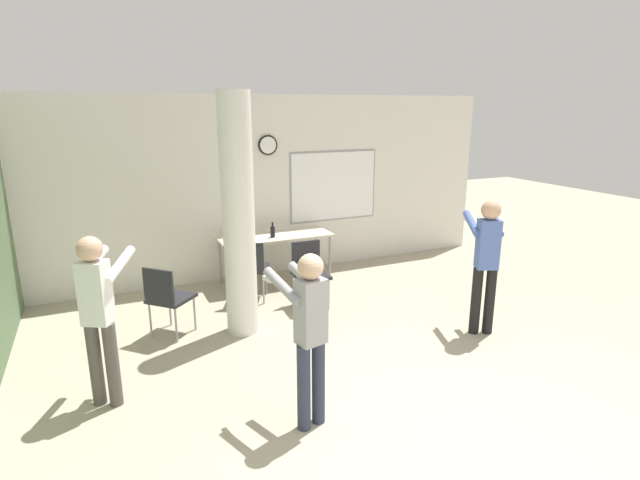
{
  "coord_description": "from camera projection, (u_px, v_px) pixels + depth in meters",
  "views": [
    {
      "loc": [
        -2.39,
        -2.37,
        2.63
      ],
      "look_at": [
        -0.19,
        2.48,
        1.19
      ],
      "focal_mm": 28.0,
      "sensor_mm": 36.0,
      "label": 1
    }
  ],
  "objects": [
    {
      "name": "ground_plane",
      "position": [
        480.0,
        470.0,
        3.72
      ],
      "size": [
        24.0,
        24.0,
        0.0
      ],
      "primitive_type": "plane",
      "color": "#ADA389"
    },
    {
      "name": "person_playing_front",
      "position": [
        309.0,
        327.0,
        4.04
      ],
      "size": [
        0.43,
        0.6,
        1.52
      ],
      "color": "#2D3347",
      "rests_on": "ground_plane"
    },
    {
      "name": "support_pillar",
      "position": [
        238.0,
        218.0,
        5.67
      ],
      "size": [
        0.37,
        0.37,
        2.8
      ],
      "color": "silver",
      "rests_on": "ground_plane"
    },
    {
      "name": "chair_near_pillar",
      "position": [
        167.0,
        295.0,
        5.76
      ],
      "size": [
        0.62,
        0.62,
        0.87
      ],
      "color": "#232328",
      "rests_on": "ground_plane"
    },
    {
      "name": "chair_table_left",
      "position": [
        251.0,
        266.0,
        6.83
      ],
      "size": [
        0.58,
        0.58,
        0.87
      ],
      "color": "#232328",
      "rests_on": "ground_plane"
    },
    {
      "name": "waste_bin",
      "position": [
        309.0,
        279.0,
        7.34
      ],
      "size": [
        0.28,
        0.28,
        0.32
      ],
      "color": "#38383D",
      "rests_on": "ground_plane"
    },
    {
      "name": "folding_table",
      "position": [
        275.0,
        238.0,
        7.53
      ],
      "size": [
        1.7,
        0.65,
        0.74
      ],
      "color": "beige",
      "rests_on": "ground_plane"
    },
    {
      "name": "person_playing_side",
      "position": [
        486.0,
        256.0,
        5.76
      ],
      "size": [
        0.52,
        0.67,
        1.61
      ],
      "color": "black",
      "rests_on": "ground_plane"
    },
    {
      "name": "bottle_on_table",
      "position": [
        273.0,
        232.0,
        7.38
      ],
      "size": [
        0.07,
        0.07,
        0.23
      ],
      "color": "black",
      "rests_on": "folding_table"
    },
    {
      "name": "wall_back",
      "position": [
        264.0,
        187.0,
        7.81
      ],
      "size": [
        8.0,
        0.15,
        2.8
      ],
      "color": "silver",
      "rests_on": "ground_plane"
    },
    {
      "name": "chair_table_front",
      "position": [
        309.0,
        269.0,
        6.68
      ],
      "size": [
        0.46,
        0.46,
        0.87
      ],
      "color": "#232328",
      "rests_on": "ground_plane"
    },
    {
      "name": "person_watching_back",
      "position": [
        99.0,
        308.0,
        4.34
      ],
      "size": [
        0.54,
        0.64,
        1.58
      ],
      "color": "#514C47",
      "rests_on": "ground_plane"
    }
  ]
}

